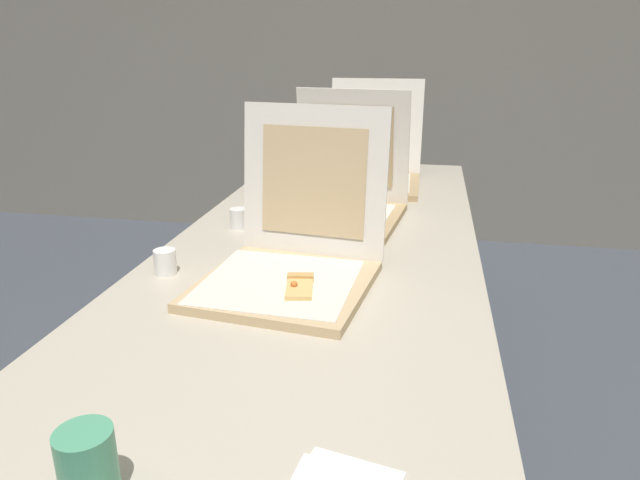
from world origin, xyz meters
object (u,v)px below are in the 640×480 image
pizza_box_back (371,170)px  cup_white_near_left (165,262)px  pizza_box_middle (342,200)px  table (324,255)px  pizza_box_front (291,260)px  cup_printed_front (88,467)px  cup_white_mid (239,218)px

pizza_box_back → cup_white_near_left: pizza_box_back is taller
pizza_box_middle → pizza_box_back: (0.05, 0.48, -0.00)m
table → pizza_box_front: size_ratio=4.82×
pizza_box_back → cup_printed_front: bearing=-96.1°
pizza_box_back → table: bearing=-95.5°
table → pizza_box_front: (-0.02, -0.32, 0.10)m
pizza_box_front → pizza_box_middle: (0.04, 0.55, 0.00)m
table → cup_printed_front: (-0.11, -1.05, 0.10)m
table → pizza_box_back: pizza_box_back is taller
table → pizza_box_back: bearing=84.9°
pizza_box_middle → cup_printed_front: (-0.13, -1.28, -0.01)m
pizza_box_back → cup_white_near_left: 1.11m
pizza_box_back → cup_white_mid: (-0.34, -0.65, -0.03)m
table → pizza_box_middle: (0.02, 0.23, 0.11)m
pizza_box_front → pizza_box_back: pizza_box_front is taller
pizza_box_front → cup_printed_front: pizza_box_front is taller
cup_white_near_left → cup_printed_front: (0.24, -0.73, 0.02)m
table → pizza_box_front: bearing=-94.1°
table → cup_white_mid: cup_white_mid is taller
pizza_box_back → cup_white_mid: 0.74m
cup_white_mid → table: bearing=-12.2°
pizza_box_middle → cup_white_mid: bearing=-143.0°
cup_white_near_left → cup_printed_front: cup_printed_front is taller
cup_white_mid → cup_printed_front: size_ratio=0.61×
pizza_box_back → cup_white_near_left: (-0.41, -1.04, -0.03)m
table → cup_white_near_left: cup_white_near_left is taller
pizza_box_middle → cup_white_mid: (-0.30, -0.17, -0.03)m
cup_white_mid → cup_printed_front: bearing=-81.3°
table → cup_white_mid: (-0.28, 0.06, 0.08)m
pizza_box_front → pizza_box_back: (0.09, 1.03, -0.00)m
table → pizza_box_back: size_ratio=5.05×
table → cup_white_mid: size_ratio=36.56×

